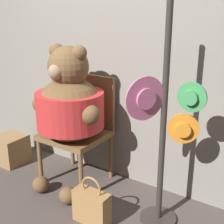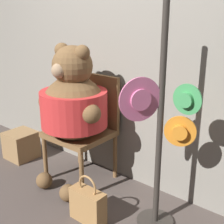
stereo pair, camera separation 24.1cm
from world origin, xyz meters
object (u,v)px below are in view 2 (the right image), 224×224
Objects in this scene: chair at (86,124)px; hat_display_rack at (161,136)px; teddy_bear at (73,104)px; handbag_on_ground at (88,205)px.

hat_display_rack is (0.93, -0.21, 0.20)m from chair.
handbag_on_ground is (0.47, -0.33, -0.63)m from teddy_bear.
chair is 0.61× the size of hat_display_rack.
chair is 0.97m from hat_display_rack.
chair is 0.81m from handbag_on_ground.
chair is 0.29m from teddy_bear.
handbag_on_ground is at bearing -35.22° from teddy_bear.
chair is at bearing 134.52° from handbag_on_ground.
hat_display_rack is at bearing -2.69° from teddy_bear.
teddy_bear is 3.29× the size of handbag_on_ground.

